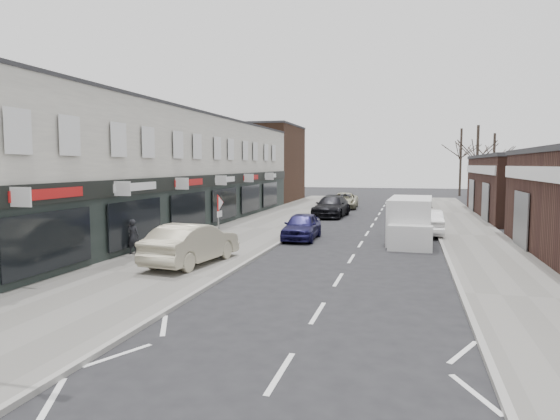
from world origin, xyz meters
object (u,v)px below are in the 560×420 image
Objects in this scene: parked_car_right_a at (426,222)px; pedestrian at (133,237)px; parked_car_right_c at (410,204)px; parked_car_left_b at (331,207)px; white_van at (410,221)px; parked_car_right_b at (420,211)px; parked_car_left_a at (302,226)px; warning_sign at (219,208)px; sedan_on_pavement at (192,243)px; parked_car_left_c at (344,201)px.

pedestrian is at bearing 36.24° from parked_car_right_a.
parked_car_left_b is at bearing 44.44° from parked_car_right_c.
white_van reaches higher than pedestrian.
parked_car_right_b is 0.87× the size of parked_car_right_c.
parked_car_right_a is 13.61m from parked_car_right_c.
pedestrian reaches higher than parked_car_left_a.
warning_sign is at bearing 75.12° from parked_car_right_c.
parked_car_left_b reaches higher than parked_car_right_b.
sedan_on_pavement reaches higher than parked_car_left_a.
white_van is 12.73m from parked_car_left_b.
white_van is at bearing 70.25° from parked_car_right_a.
sedan_on_pavement reaches higher than parked_car_right_c.
parked_car_right_b is at bearing -91.13° from parked_car_right_a.
white_van is at bearing -59.50° from parked_car_left_b.
parked_car_left_c is 10.78m from parked_car_right_b.
parked_car_right_c is (-0.92, 13.58, -0.04)m from parked_car_right_a.
warning_sign reaches higher than sedan_on_pavement.
parked_car_right_c is (5.55, 16.95, -0.02)m from parked_car_left_a.
parked_car_right_a reaches higher than parked_car_left_c.
white_van is 3.05m from parked_car_right_a.
sedan_on_pavement is at bearing 69.65° from parked_car_right_b.
sedan_on_pavement is at bearing 154.14° from pedestrian.
parked_car_left_c is 1.15× the size of parked_car_right_a.
sedan_on_pavement is 27.66m from parked_car_left_c.
parked_car_left_b is 1.14× the size of parked_car_right_c.
parked_car_left_b reaches higher than parked_car_left_a.
white_van is at bearing 92.78° from parked_car_right_c.
parked_car_left_b is at bearing 89.91° from parked_car_left_a.
pedestrian is 0.32× the size of parked_car_right_c.
parked_car_left_c is (0.00, 7.69, -0.08)m from parked_car_left_b.
white_van is 1.17× the size of parked_car_left_c.
parked_car_left_a is 7.29m from parked_car_right_a.
white_van is 5.61m from parked_car_left_a.
pedestrian is at bearing -13.52° from sedan_on_pavement.
pedestrian is 0.36× the size of parked_car_left_a.
sedan_on_pavement reaches higher than parked_car_right_a.
parked_car_left_c is (-0.21, 19.49, -0.00)m from parked_car_left_a.
parked_car_left_b is (5.80, 18.54, -0.09)m from pedestrian.
parked_car_left_a is 19.49m from parked_car_left_c.
pedestrian is 0.34× the size of parked_car_right_a.
parked_car_left_b is at bearing 84.61° from warning_sign.
sedan_on_pavement is 26.31m from parked_car_right_c.
sedan_on_pavement is 8.48m from parked_car_left_a.
warning_sign is at bearing 47.67° from parked_car_right_a.
warning_sign reaches higher than white_van.
parked_car_left_b is (1.76, 18.65, -1.41)m from warning_sign.
parked_car_left_b is at bearing -111.91° from pedestrian.
parked_car_right_b is at bearing 99.28° from parked_car_right_c.
warning_sign reaches higher than parked_car_right_b.
parked_car_right_b reaches higher than parked_car_right_c.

